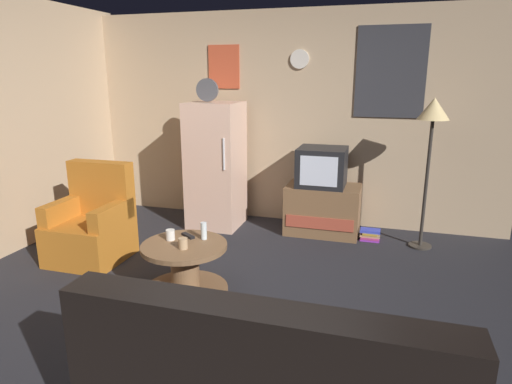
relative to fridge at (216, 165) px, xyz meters
name	(u,v)px	position (x,y,z in m)	size (l,w,h in m)	color
ground_plane	(219,311)	(0.78, -1.95, -0.75)	(12.00, 12.00, 0.00)	#232328
wall_with_art	(289,119)	(0.79, 0.50, 0.53)	(5.20, 0.12, 2.55)	tan
fridge	(216,165)	(0.00, 0.00, 0.00)	(0.60, 0.62, 1.77)	beige
tv_stand	(323,209)	(1.30, 0.08, -0.47)	(0.84, 0.53, 0.57)	brown
crt_tv	(322,167)	(1.27, 0.08, 0.04)	(0.54, 0.51, 0.44)	black
standing_lamp	(433,121)	(2.38, -0.06, 0.60)	(0.32, 0.32, 1.59)	#332D28
coffee_table	(185,268)	(0.39, -1.73, -0.53)	(0.72, 0.72, 0.44)	brown
wine_glass	(204,231)	(0.51, -1.58, -0.24)	(0.05, 0.05, 0.15)	silver
mug_ceramic_white	(170,235)	(0.24, -1.67, -0.27)	(0.08, 0.08, 0.09)	silver
mug_ceramic_tan	(183,243)	(0.43, -1.83, -0.27)	(0.08, 0.08, 0.09)	tan
remote_control	(188,236)	(0.35, -1.57, -0.30)	(0.15, 0.04, 0.02)	black
armchair	(92,226)	(-0.82, -1.31, -0.42)	(0.68, 0.68, 0.96)	#B2661E
book_stack	(370,235)	(1.85, 0.00, -0.70)	(0.22, 0.18, 0.12)	purple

